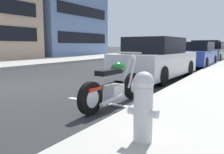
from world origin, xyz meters
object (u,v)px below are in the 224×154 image
(parked_car_at_intersection, at_px, (216,51))
(fire_hydrant, at_px, (143,105))
(parked_car_mid_block, at_px, (195,55))
(parked_car_across_street, at_px, (157,60))
(parked_motorcycle, at_px, (115,86))
(crossing_truck, at_px, (205,46))
(parked_car_second_in_row, at_px, (211,52))

(parked_car_at_intersection, xyz_separation_m, fire_hydrant, (-22.85, -1.82, -0.12))
(parked_car_mid_block, relative_size, fire_hydrant, 5.51)
(parked_car_mid_block, bearing_deg, parked_car_across_street, 178.95)
(parked_motorcycle, relative_size, fire_hydrant, 2.64)
(parked_motorcycle, bearing_deg, parked_car_across_street, 11.31)
(parked_car_across_street, distance_m, parked_car_at_intersection, 17.01)
(fire_hydrant, bearing_deg, parked_car_mid_block, 8.30)
(parked_car_at_intersection, height_order, fire_hydrant, parked_car_at_intersection)
(parked_motorcycle, relative_size, crossing_truck, 0.40)
(parked_motorcycle, bearing_deg, parked_car_at_intersection, 4.38)
(crossing_truck, bearing_deg, parked_car_at_intersection, 107.79)
(fire_hydrant, bearing_deg, parked_motorcycle, 38.61)
(parked_car_mid_block, distance_m, parked_car_at_intersection, 10.99)
(parked_car_mid_block, xyz_separation_m, parked_car_at_intersection, (10.99, 0.09, 0.01))
(fire_hydrant, bearing_deg, parked_car_across_street, 18.45)
(parked_car_across_street, xyz_separation_m, parked_car_at_intersection, (17.01, -0.13, -0.02))
(parked_car_mid_block, relative_size, parked_car_at_intersection, 1.07)
(parked_car_at_intersection, bearing_deg, parked_motorcycle, 178.18)
(parked_car_second_in_row, distance_m, fire_hydrant, 17.48)
(parked_car_at_intersection, relative_size, crossing_truck, 0.78)
(parked_car_at_intersection, bearing_deg, parked_car_mid_block, 177.39)
(parked_car_across_street, distance_m, fire_hydrant, 6.16)
(parked_motorcycle, height_order, parked_car_across_street, parked_car_across_street)
(parked_car_mid_block, height_order, crossing_truck, crossing_truck)
(parked_car_across_street, bearing_deg, parked_car_second_in_row, 1.60)
(parked_car_second_in_row, relative_size, parked_car_at_intersection, 1.07)
(parked_car_mid_block, height_order, parked_car_second_in_row, parked_car_second_in_row)
(parked_motorcycle, height_order, crossing_truck, crossing_truck)
(parked_motorcycle, distance_m, fire_hydrant, 2.17)
(crossing_truck, relative_size, fire_hydrant, 6.59)
(parked_car_second_in_row, xyz_separation_m, fire_hydrant, (-17.41, -1.58, -0.12))
(parked_car_second_in_row, xyz_separation_m, crossing_truck, (17.67, 3.14, 0.32))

